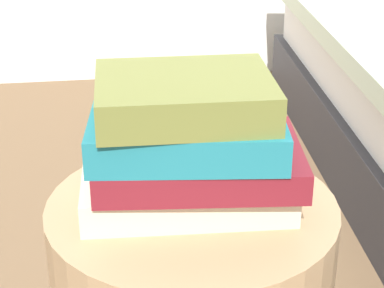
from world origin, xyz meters
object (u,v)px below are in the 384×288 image
book_maroon (199,160)px  book_teal (187,134)px  book_cream (187,192)px  book_olive (185,97)px

book_maroon → book_teal: book_teal is taller
book_cream → book_olive: 0.14m
book_olive → book_cream: bearing=7.5°
book_olive → book_teal: bearing=-64.0°
book_maroon → book_olive: 0.10m
book_teal → book_cream: bearing=85.3°
book_olive → book_maroon: bearing=30.5°
book_cream → book_teal: (-0.00, -0.00, 0.09)m
book_maroon → book_olive: (-0.02, -0.01, 0.10)m
book_maroon → book_teal: 0.05m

